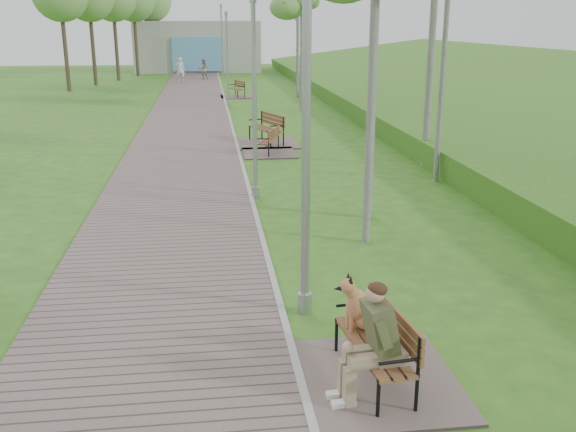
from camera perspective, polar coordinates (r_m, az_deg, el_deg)
The scene contains 14 objects.
walkway at distance 25.65m, azimuth -8.98°, elevation 7.90°, with size 3.50×67.00×0.04m, color #6F5E5A.
kerb at distance 25.65m, azimuth -5.04°, elevation 8.05°, with size 0.10×67.00×0.05m, color #999993.
embankment at distance 27.41m, azimuth 21.28°, elevation 7.49°, with size 14.00×70.00×1.60m, color #528D27.
building_north at distance 54.85m, azimuth -8.02°, elevation 14.70°, with size 10.00×5.20×4.00m.
bench_main at distance 7.36m, azimuth 7.31°, elevation -11.63°, with size 1.81×2.02×1.58m.
bench_second at distance 20.03m, azimuth -1.80°, elevation 6.07°, with size 1.62×1.80×1.00m.
bench_third at distance 21.69m, azimuth -1.95°, elevation 7.04°, with size 2.02×2.24×1.24m.
bench_far at distance 35.63m, azimuth -4.61°, elevation 10.81°, with size 1.76×1.96×1.08m.
lamp_post_near at distance 8.41m, azimuth 1.61°, elevation 6.40°, with size 0.20×0.20×5.16m.
lamp_post_second at distance 14.58m, azimuth -3.00°, elevation 9.71°, with size 0.18×0.18×4.54m.
lamp_post_third at distance 31.60m, azimuth -5.41°, elevation 13.40°, with size 0.17×0.17×4.40m.
lamp_post_far at distance 50.01m, azimuth -5.89°, elevation 15.07°, with size 0.20×0.20×5.20m.
pedestrian_near at distance 45.41m, azimuth -9.55°, elevation 12.72°, with size 0.60×0.39×1.63m, color silver.
pedestrian_far at distance 46.96m, azimuth -7.53°, elevation 12.82°, with size 0.70×0.55×1.44m, color gray.
Camera 1 is at (-0.95, -3.84, 3.94)m, focal length 40.00 mm.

